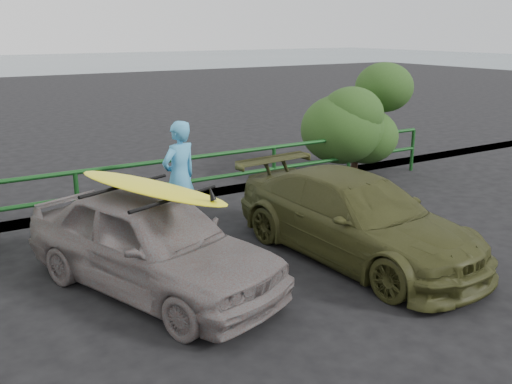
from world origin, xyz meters
The scene contains 8 objects.
ground centered at (0.00, 0.00, 0.00)m, with size 80.00×80.00×0.00m, color black.
guardrail centered at (0.00, 5.00, 0.52)m, with size 14.00×0.08×1.04m, color #123F16, non-canonical shape.
shrub_right centered at (5.00, 5.50, 1.24)m, with size 3.20×2.40×2.48m, color #28481A, non-canonical shape.
sedan centered at (-0.81, 2.12, 0.66)m, with size 1.55×3.85×1.31m, color #6A605F.
olive_vehicle centered at (2.20, 1.58, 0.62)m, with size 1.73×4.24×1.23m, color #3A3C1A.
man centered at (0.45, 3.98, 0.94)m, with size 0.69×0.45×1.89m, color #4399C9.
roof_rack centered at (-0.81, 2.12, 1.33)m, with size 1.41×0.99×0.05m, color black, non-canonical shape.
surfboard centered at (-0.81, 2.12, 1.40)m, with size 0.55×2.64×0.08m, color yellow.
Camera 1 is at (-3.29, -4.47, 3.32)m, focal length 40.00 mm.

